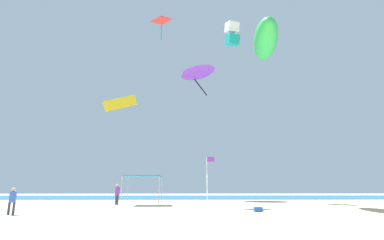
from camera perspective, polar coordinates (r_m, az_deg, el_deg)
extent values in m
cube|color=beige|center=(21.79, 0.38, -17.22)|extent=(110.00, 110.00, 0.10)
cube|color=#1E6B93|center=(50.01, -0.54, -14.70)|extent=(110.00, 20.70, 0.03)
cylinder|color=#B2B2B7|center=(26.91, -13.49, -13.22)|extent=(0.07, 0.07, 2.56)
cylinder|color=#B2B2B7|center=(26.43, -6.41, -13.50)|extent=(0.07, 0.07, 2.56)
cylinder|color=#B2B2B7|center=(29.59, -12.37, -13.21)|extent=(0.07, 0.07, 2.56)
cylinder|color=#B2B2B7|center=(29.15, -5.92, -13.44)|extent=(0.07, 0.07, 2.56)
cube|color=#1972B7|center=(27.99, -9.46, -10.68)|extent=(3.31, 2.80, 0.06)
cylinder|color=#33384C|center=(29.25, -14.20, -14.79)|extent=(0.17, 0.17, 0.87)
cylinder|color=#33384C|center=(29.56, -14.49, -14.75)|extent=(0.17, 0.17, 0.87)
cylinder|color=purple|center=(29.38, -14.25, -13.18)|extent=(0.45, 0.45, 0.76)
sphere|color=tan|center=(29.38, -14.20, -12.17)|extent=(0.28, 0.28, 0.28)
cylinder|color=#33384C|center=(21.11, -31.94, -14.37)|extent=(0.14, 0.14, 0.72)
cylinder|color=#33384C|center=(20.98, -31.26, -14.47)|extent=(0.14, 0.14, 0.72)
cylinder|color=blue|center=(21.02, -31.38, -12.60)|extent=(0.38, 0.38, 0.63)
sphere|color=tan|center=(21.01, -31.24, -11.44)|extent=(0.23, 0.23, 0.23)
cylinder|color=silver|center=(22.60, 2.93, -12.03)|extent=(0.06, 0.06, 3.86)
cube|color=purple|center=(22.72, 3.65, -7.60)|extent=(0.55, 0.02, 0.35)
cube|color=blue|center=(20.95, 12.66, -16.52)|extent=(0.56, 0.36, 0.32)
cube|color=white|center=(20.94, 12.63, -16.05)|extent=(0.57, 0.37, 0.03)
cube|color=red|center=(32.38, -5.92, 18.62)|extent=(2.34, 2.34, 0.41)
cylinder|color=teal|center=(31.69, -5.98, 16.49)|extent=(0.11, 0.11, 1.77)
cone|color=purple|center=(42.53, 1.02, 9.66)|extent=(5.74, 5.68, 1.90)
cylinder|color=black|center=(43.91, 1.39, 6.72)|extent=(2.36, 0.57, 3.26)
cube|color=white|center=(39.73, 7.72, 17.30)|extent=(1.85, 2.04, 1.58)
cube|color=teal|center=(38.90, 7.80, 15.11)|extent=(1.85, 2.04, 1.58)
ellipsoid|color=green|center=(28.96, 14.02, 14.69)|extent=(3.89, 7.65, 2.61)
cone|color=black|center=(29.50, 13.89, 16.65)|extent=(1.40, 1.27, 1.01)
cube|color=yellow|center=(40.49, -13.73, 3.22)|extent=(4.28, 2.21, 2.78)
cube|color=orange|center=(40.33, -13.78, 2.39)|extent=(3.23, 1.63, 1.54)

